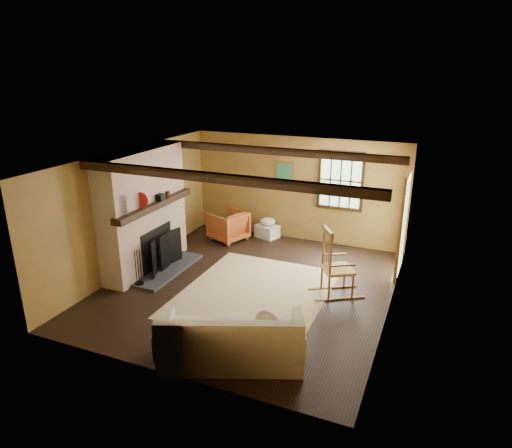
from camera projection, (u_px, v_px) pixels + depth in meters
The scene contains 10 objects.
ground at pixel (249, 286), 8.47m from camera, with size 5.50×5.50×0.00m, color black.
room_envelope at pixel (266, 200), 8.08m from camera, with size 5.02×5.52×2.44m.
fireplace at pixel (145, 216), 8.93m from camera, with size 1.02×2.30×2.40m.
rug at pixel (255, 293), 8.22m from camera, with size 2.50×3.00×0.01m, color #C8B785.
rocking_chair at pixel (335, 267), 8.01m from camera, with size 1.03×0.89×1.27m.
sofa at pixel (232, 343), 6.24m from camera, with size 2.16×1.55×0.80m.
firewood_pile at pixel (223, 226), 11.28m from camera, with size 0.72×0.13×0.26m.
laundry_basket at pixel (267, 231), 10.87m from camera, with size 0.50×0.38×0.30m, color white.
basket_pillow at pixel (267, 222), 10.79m from camera, with size 0.37×0.30×0.19m, color white.
armchair at pixel (228, 226), 10.64m from camera, with size 0.74×0.76×0.70m, color #BF6026.
Camera 1 is at (3.08, -6.97, 3.88)m, focal length 32.00 mm.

